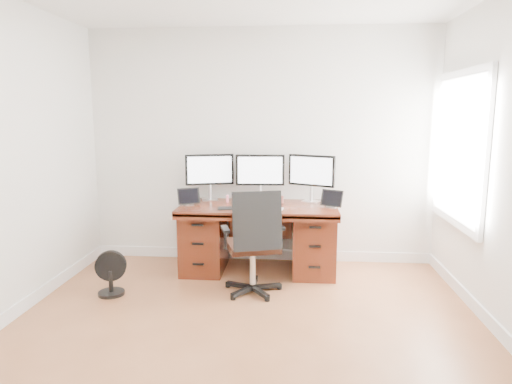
# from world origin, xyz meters

# --- Properties ---
(ground) EXTENTS (4.50, 4.50, 0.00)m
(ground) POSITION_xyz_m (0.00, 0.00, 0.00)
(ground) COLOR #925B38
(ground) RESTS_ON ground
(back_wall) EXTENTS (4.00, 0.10, 2.70)m
(back_wall) POSITION_xyz_m (0.00, 2.25, 1.35)
(back_wall) COLOR white
(back_wall) RESTS_ON ground
(desk) EXTENTS (1.70, 0.80, 0.75)m
(desk) POSITION_xyz_m (0.00, 1.83, 0.40)
(desk) COLOR #4F1D0F
(desk) RESTS_ON ground
(office_chair) EXTENTS (0.69, 0.69, 1.04)m
(office_chair) POSITION_xyz_m (0.00, 1.16, 0.34)
(office_chair) COLOR black
(office_chair) RESTS_ON ground
(floor_fan) EXTENTS (0.30, 0.25, 0.43)m
(floor_fan) POSITION_xyz_m (-1.37, 1.02, 0.21)
(floor_fan) COLOR black
(floor_fan) RESTS_ON ground
(monitor_left) EXTENTS (0.54, 0.19, 0.53)m
(monitor_left) POSITION_xyz_m (-0.58, 2.07, 1.09)
(monitor_left) COLOR silver
(monitor_left) RESTS_ON desk
(monitor_center) EXTENTS (0.55, 0.15, 0.53)m
(monitor_center) POSITION_xyz_m (0.00, 2.07, 1.09)
(monitor_center) COLOR silver
(monitor_center) RESTS_ON desk
(monitor_right) EXTENTS (0.51, 0.27, 0.53)m
(monitor_right) POSITION_xyz_m (0.58, 2.07, 1.09)
(monitor_right) COLOR silver
(monitor_right) RESTS_ON desk
(tablet_left) EXTENTS (0.24, 0.17, 0.19)m
(tablet_left) POSITION_xyz_m (-0.76, 1.75, 0.84)
(tablet_left) COLOR silver
(tablet_left) RESTS_ON desk
(tablet_right) EXTENTS (0.24, 0.17, 0.19)m
(tablet_right) POSITION_xyz_m (0.79, 1.75, 0.84)
(tablet_right) COLOR silver
(tablet_right) RESTS_ON desk
(keyboard) EXTENTS (0.32, 0.15, 0.01)m
(keyboard) POSITION_xyz_m (0.05, 1.64, 0.76)
(keyboard) COLOR white
(keyboard) RESTS_ON desk
(trackpad) EXTENTS (0.15, 0.15, 0.01)m
(trackpad) POSITION_xyz_m (0.21, 1.60, 0.76)
(trackpad) COLOR silver
(trackpad) RESTS_ON desk
(drawing_tablet) EXTENTS (0.25, 0.18, 0.01)m
(drawing_tablet) POSITION_xyz_m (-0.29, 1.61, 0.76)
(drawing_tablet) COLOR black
(drawing_tablet) RESTS_ON desk
(phone) EXTENTS (0.15, 0.09, 0.01)m
(phone) POSITION_xyz_m (0.02, 1.80, 0.76)
(phone) COLOR black
(phone) RESTS_ON desk
(figurine_pink) EXTENTS (0.03, 0.03, 0.09)m
(figurine_pink) POSITION_xyz_m (-0.36, 1.95, 0.80)
(figurine_pink) COLOR pink
(figurine_pink) RESTS_ON desk
(figurine_blue) EXTENTS (0.03, 0.03, 0.09)m
(figurine_blue) POSITION_xyz_m (-0.22, 1.95, 0.80)
(figurine_blue) COLOR #4D84F0
(figurine_blue) RESTS_ON desk
(figurine_purple) EXTENTS (0.03, 0.03, 0.09)m
(figurine_purple) POSITION_xyz_m (-0.13, 1.95, 0.80)
(figurine_purple) COLOR #915BE6
(figurine_purple) RESTS_ON desk
(figurine_orange) EXTENTS (0.03, 0.03, 0.09)m
(figurine_orange) POSITION_xyz_m (0.12, 1.95, 0.80)
(figurine_orange) COLOR #F06A42
(figurine_orange) RESTS_ON desk
(figurine_brown) EXTENTS (0.03, 0.03, 0.09)m
(figurine_brown) POSITION_xyz_m (0.26, 1.95, 0.80)
(figurine_brown) COLOR brown
(figurine_brown) RESTS_ON desk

